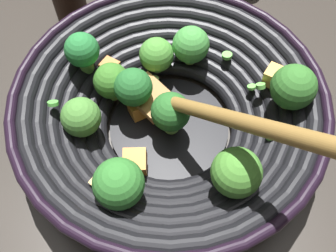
# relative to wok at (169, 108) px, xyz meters

# --- Properties ---
(ground_plane) EXTENTS (4.00, 4.00, 0.00)m
(ground_plane) POSITION_rel_wok_xyz_m (-0.00, -0.00, -0.06)
(ground_plane) COLOR #332D28
(wok) EXTENTS (0.41, 0.42, 0.25)m
(wok) POSITION_rel_wok_xyz_m (0.00, 0.00, 0.00)
(wok) COLOR black
(wok) RESTS_ON ground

